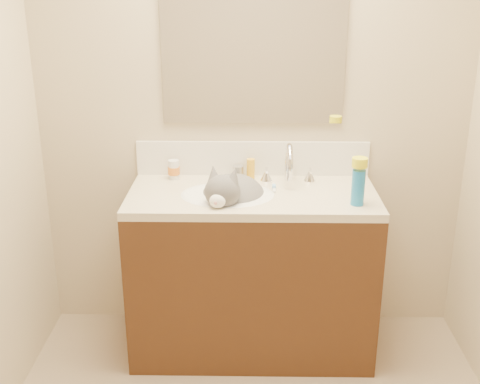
{
  "coord_description": "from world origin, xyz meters",
  "views": [
    {
      "loc": [
        -0.02,
        -1.74,
        1.87
      ],
      "look_at": [
        -0.06,
        0.92,
        0.88
      ],
      "focal_mm": 45.0,
      "sensor_mm": 36.0,
      "label": 1
    }
  ],
  "objects_px": {
    "pill_bottle": "(174,170)",
    "amber_bottle": "(251,169)",
    "silver_jar": "(238,172)",
    "basin": "(228,208)",
    "spray_can": "(358,187)",
    "vanity_cabinet": "(252,275)",
    "faucet": "(289,167)",
    "cat": "(232,198)"
  },
  "relations": [
    {
      "from": "pill_bottle",
      "to": "amber_bottle",
      "type": "bearing_deg",
      "value": 1.87
    },
    {
      "from": "silver_jar",
      "to": "basin",
      "type": "bearing_deg",
      "value": -100.57
    },
    {
      "from": "silver_jar",
      "to": "spray_can",
      "type": "height_order",
      "value": "spray_can"
    },
    {
      "from": "vanity_cabinet",
      "to": "basin",
      "type": "height_order",
      "value": "basin"
    },
    {
      "from": "faucet",
      "to": "pill_bottle",
      "type": "xyz_separation_m",
      "value": [
        -0.58,
        0.06,
        -0.04
      ]
    },
    {
      "from": "spray_can",
      "to": "faucet",
      "type": "bearing_deg",
      "value": 135.86
    },
    {
      "from": "pill_bottle",
      "to": "vanity_cabinet",
      "type": "bearing_deg",
      "value": -25.6
    },
    {
      "from": "basin",
      "to": "cat",
      "type": "bearing_deg",
      "value": 27.66
    },
    {
      "from": "vanity_cabinet",
      "to": "cat",
      "type": "bearing_deg",
      "value": -168.93
    },
    {
      "from": "vanity_cabinet",
      "to": "amber_bottle",
      "type": "xyz_separation_m",
      "value": [
        -0.01,
        0.21,
        0.5
      ]
    },
    {
      "from": "basin",
      "to": "silver_jar",
      "type": "relative_size",
      "value": 6.92
    },
    {
      "from": "basin",
      "to": "pill_bottle",
      "type": "relative_size",
      "value": 4.51
    },
    {
      "from": "basin",
      "to": "spray_can",
      "type": "bearing_deg",
      "value": -11.46
    },
    {
      "from": "vanity_cabinet",
      "to": "pill_bottle",
      "type": "xyz_separation_m",
      "value": [
        -0.4,
        0.19,
        0.5
      ]
    },
    {
      "from": "spray_can",
      "to": "vanity_cabinet",
      "type": "bearing_deg",
      "value": 162.43
    },
    {
      "from": "pill_bottle",
      "to": "silver_jar",
      "type": "bearing_deg",
      "value": 3.77
    },
    {
      "from": "pill_bottle",
      "to": "silver_jar",
      "type": "relative_size",
      "value": 1.53
    },
    {
      "from": "pill_bottle",
      "to": "silver_jar",
      "type": "xyz_separation_m",
      "value": [
        0.33,
        0.02,
        -0.02
      ]
    },
    {
      "from": "basin",
      "to": "pill_bottle",
      "type": "xyz_separation_m",
      "value": [
        -0.28,
        0.22,
        0.12
      ]
    },
    {
      "from": "faucet",
      "to": "spray_can",
      "type": "bearing_deg",
      "value": -44.14
    },
    {
      "from": "basin",
      "to": "pill_bottle",
      "type": "distance_m",
      "value": 0.38
    },
    {
      "from": "faucet",
      "to": "basin",
      "type": "bearing_deg",
      "value": -150.88
    },
    {
      "from": "faucet",
      "to": "cat",
      "type": "distance_m",
      "value": 0.34
    },
    {
      "from": "basin",
      "to": "cat",
      "type": "height_order",
      "value": "cat"
    },
    {
      "from": "vanity_cabinet",
      "to": "basin",
      "type": "relative_size",
      "value": 2.67
    },
    {
      "from": "pill_bottle",
      "to": "spray_can",
      "type": "relative_size",
      "value": 0.6
    },
    {
      "from": "cat",
      "to": "spray_can",
      "type": "distance_m",
      "value": 0.6
    },
    {
      "from": "vanity_cabinet",
      "to": "amber_bottle",
      "type": "distance_m",
      "value": 0.54
    },
    {
      "from": "amber_bottle",
      "to": "spray_can",
      "type": "xyz_separation_m",
      "value": [
        0.49,
        -0.36,
        0.03
      ]
    },
    {
      "from": "faucet",
      "to": "spray_can",
      "type": "xyz_separation_m",
      "value": [
        0.3,
        -0.29,
        -0.0
      ]
    },
    {
      "from": "amber_bottle",
      "to": "spray_can",
      "type": "height_order",
      "value": "spray_can"
    },
    {
      "from": "faucet",
      "to": "amber_bottle",
      "type": "bearing_deg",
      "value": 160.12
    },
    {
      "from": "pill_bottle",
      "to": "basin",
      "type": "bearing_deg",
      "value": -38.28
    },
    {
      "from": "basin",
      "to": "faucet",
      "type": "distance_m",
      "value": 0.38
    },
    {
      "from": "faucet",
      "to": "silver_jar",
      "type": "relative_size",
      "value": 4.3
    },
    {
      "from": "amber_bottle",
      "to": "faucet",
      "type": "bearing_deg",
      "value": -19.88
    },
    {
      "from": "cat",
      "to": "silver_jar",
      "type": "height_order",
      "value": "cat"
    },
    {
      "from": "faucet",
      "to": "pill_bottle",
      "type": "relative_size",
      "value": 2.81
    },
    {
      "from": "faucet",
      "to": "amber_bottle",
      "type": "relative_size",
      "value": 2.69
    },
    {
      "from": "cat",
      "to": "pill_bottle",
      "type": "relative_size",
      "value": 4.76
    },
    {
      "from": "vanity_cabinet",
      "to": "pill_bottle",
      "type": "height_order",
      "value": "pill_bottle"
    },
    {
      "from": "pill_bottle",
      "to": "spray_can",
      "type": "xyz_separation_m",
      "value": [
        0.88,
        -0.34,
        0.03
      ]
    }
  ]
}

